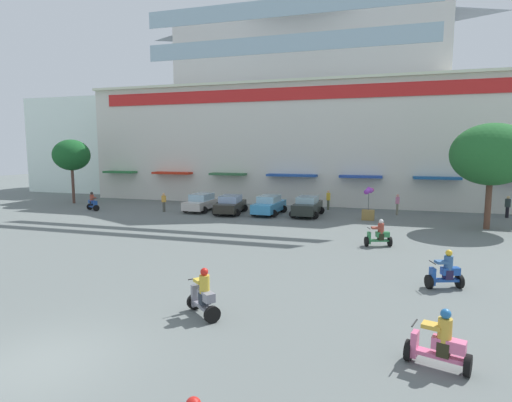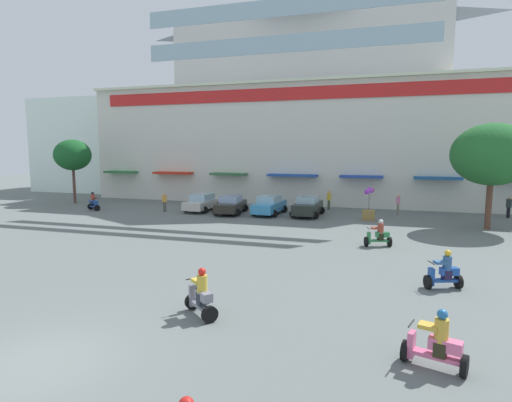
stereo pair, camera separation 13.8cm
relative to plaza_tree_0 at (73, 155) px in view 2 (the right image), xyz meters
The scene contains 19 objects.
ground_plane 24.64m from the plaza_tree_0, 30.73° to the right, with size 128.00×128.00×0.00m, color slate.
colonial_building 24.24m from the plaza_tree_0, 29.26° to the left, with size 42.72×19.31×20.88m.
flank_building_left 14.94m from the plaza_tree_0, 119.26° to the left, with size 11.46×11.16×11.22m.
plaza_tree_0 is the anchor object (origin of this frame).
plaza_tree_1 35.33m from the plaza_tree_0, ahead, with size 5.03×5.03×6.89m.
parked_car_0 14.53m from the plaza_tree_0, ahead, with size 2.29×4.35×1.48m.
parked_car_1 17.34m from the plaza_tree_0, ahead, with size 2.55×4.28×1.50m.
parked_car_2 20.32m from the plaza_tree_0, ahead, with size 2.39×4.38×1.53m.
parked_car_3 23.34m from the plaza_tree_0, ahead, with size 2.34×4.18×1.54m.
scooter_rider_2 30.47m from the plaza_tree_0, 19.25° to the right, with size 1.50×0.91×1.48m.
scooter_rider_3 7.19m from the plaza_tree_0, 34.92° to the right, with size 1.45×1.08×1.59m.
scooter_rider_4 37.89m from the plaza_tree_0, 37.00° to the right, with size 1.56×0.93×1.51m.
scooter_rider_5 35.28m from the plaza_tree_0, 27.78° to the right, with size 1.42×0.93×1.49m.
scooter_rider_6 31.98m from the plaza_tree_0, 42.54° to the right, with size 1.42×1.32×1.59m.
pedestrian_0 30.03m from the plaza_tree_0, ahead, with size 0.39×0.39×1.66m.
pedestrian_1 38.02m from the plaza_tree_0, ahead, with size 0.54×0.54×1.68m.
pedestrian_2 24.57m from the plaza_tree_0, ahead, with size 0.46×0.46×1.70m.
pedestrian_3 11.97m from the plaza_tree_0, 11.78° to the right, with size 0.42×0.42×1.59m.
balloon_vendor_cart 27.90m from the plaza_tree_0, ahead, with size 0.91×0.84×2.45m.
Camera 2 is at (8.01, -7.57, 5.24)m, focal length 29.21 mm.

